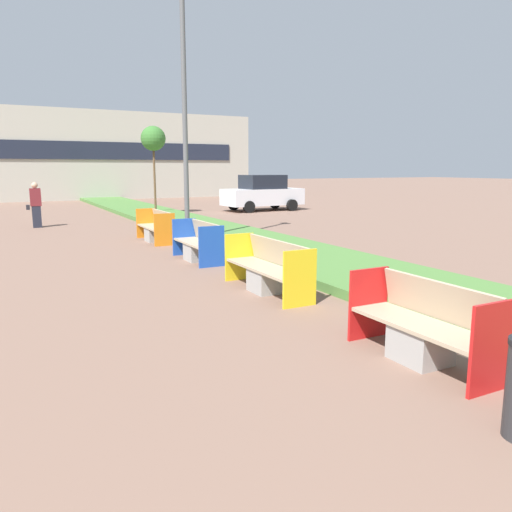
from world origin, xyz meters
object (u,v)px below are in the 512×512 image
sapling_tree_far (153,139)px  pedestrian_walking (36,205)px  bench_red_frame (423,331)px  street_lamp_post (184,77)px  bench_yellow_frame (268,272)px  parked_car_distant (263,193)px  bench_orange_frame (156,230)px  bench_blue_frame (198,246)px

sapling_tree_far → pedestrian_walking: 6.74m
bench_red_frame → pedestrian_walking: 16.68m
street_lamp_post → sapling_tree_far: (1.86, 9.64, -1.17)m
bench_red_frame → bench_yellow_frame: 3.73m
parked_car_distant → bench_orange_frame: bearing=-137.9°
bench_red_frame → bench_yellow_frame: size_ratio=0.83×
bench_yellow_frame → bench_orange_frame: size_ratio=1.13×
bench_red_frame → bench_orange_frame: size_ratio=0.94×
bench_blue_frame → pedestrian_walking: bearing=107.9°
bench_red_frame → bench_yellow_frame: (0.00, 3.73, 0.01)m
bench_yellow_frame → parked_car_distant: (8.18, 15.43, 0.54)m
street_lamp_post → pedestrian_walking: 8.51m
bench_yellow_frame → parked_car_distant: parked_car_distant is taller
bench_orange_frame → street_lamp_post: size_ratio=0.24×
bench_red_frame → sapling_tree_far: (2.47, 19.36, 3.17)m
bench_red_frame → bench_orange_frame: same height
bench_orange_frame → street_lamp_post: bearing=-61.3°
pedestrian_walking → bench_blue_frame: bearing=-72.1°
bench_red_frame → bench_blue_frame: (-0.00, 7.24, -0.00)m
bench_red_frame → bench_blue_frame: bearing=90.0°
pedestrian_walking → street_lamp_post: bearing=-61.8°
bench_yellow_frame → bench_blue_frame: 3.50m
bench_yellow_frame → parked_car_distant: 17.48m
bench_yellow_frame → pedestrian_walking: size_ratio=1.35×
parked_car_distant → bench_blue_frame: bearing=-127.9°
sapling_tree_far → bench_blue_frame: bearing=-101.5°
street_lamp_post → pedestrian_walking: bearing=118.2°
bench_red_frame → bench_blue_frame: 7.24m
parked_car_distant → pedestrian_walking: bearing=-169.5°
bench_orange_frame → street_lamp_post: street_lamp_post is taller
bench_yellow_frame → street_lamp_post: (0.61, 5.98, 4.33)m
sapling_tree_far → bench_yellow_frame: bearing=-99.0°
bench_red_frame → parked_car_distant: size_ratio=0.44×
street_lamp_post → parked_car_distant: size_ratio=2.01×
street_lamp_post → sapling_tree_far: bearing=79.1°
sapling_tree_far → parked_car_distant: sapling_tree_far is taller
bench_red_frame → bench_orange_frame: 10.84m
bench_orange_frame → sapling_tree_far: 9.42m
pedestrian_walking → bench_orange_frame: bearing=-62.0°
parked_car_distant → street_lamp_post: bearing=-132.1°
bench_red_frame → street_lamp_post: size_ratio=0.22×
bench_yellow_frame → street_lamp_post: 7.41m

